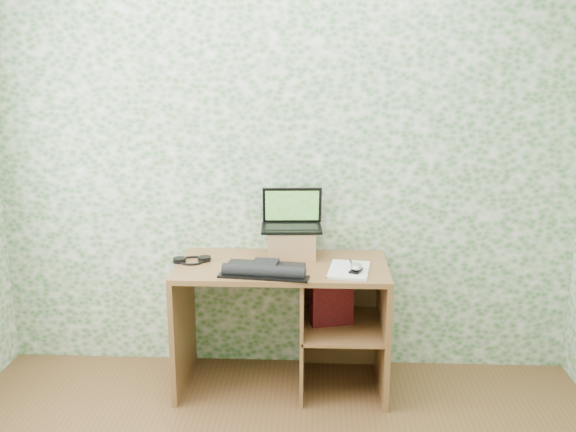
{
  "coord_description": "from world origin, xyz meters",
  "views": [
    {
      "loc": [
        0.2,
        -2.03,
        1.9
      ],
      "look_at": [
        0.04,
        1.39,
        1.05
      ],
      "focal_mm": 40.0,
      "sensor_mm": 36.0,
      "label": 1
    }
  ],
  "objects_px": {
    "riser": "(291,243)",
    "keyboard": "(264,270)",
    "laptop": "(292,219)",
    "desk": "(296,307)",
    "notepad": "(349,270)"
  },
  "relations": [
    {
      "from": "laptop",
      "to": "keyboard",
      "type": "xyz_separation_m",
      "value": [
        -0.13,
        -0.35,
        -0.2
      ]
    },
    {
      "from": "keyboard",
      "to": "notepad",
      "type": "relative_size",
      "value": 1.63
    },
    {
      "from": "laptop",
      "to": "riser",
      "type": "bearing_deg",
      "value": -93.43
    },
    {
      "from": "keyboard",
      "to": "notepad",
      "type": "bearing_deg",
      "value": 14.89
    },
    {
      "from": "laptop",
      "to": "keyboard",
      "type": "bearing_deg",
      "value": -114.34
    },
    {
      "from": "desk",
      "to": "laptop",
      "type": "distance_m",
      "value": 0.51
    },
    {
      "from": "laptop",
      "to": "keyboard",
      "type": "relative_size",
      "value": 0.73
    },
    {
      "from": "desk",
      "to": "riser",
      "type": "relative_size",
      "value": 4.33
    },
    {
      "from": "riser",
      "to": "keyboard",
      "type": "bearing_deg",
      "value": -113.19
    },
    {
      "from": "desk",
      "to": "keyboard",
      "type": "distance_m",
      "value": 0.39
    },
    {
      "from": "riser",
      "to": "keyboard",
      "type": "distance_m",
      "value": 0.34
    },
    {
      "from": "keyboard",
      "to": "laptop",
      "type": "bearing_deg",
      "value": 76.15
    },
    {
      "from": "desk",
      "to": "notepad",
      "type": "height_order",
      "value": "notepad"
    },
    {
      "from": "laptop",
      "to": "notepad",
      "type": "bearing_deg",
      "value": -44.49
    },
    {
      "from": "desk",
      "to": "laptop",
      "type": "bearing_deg",
      "value": 101.3
    }
  ]
}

